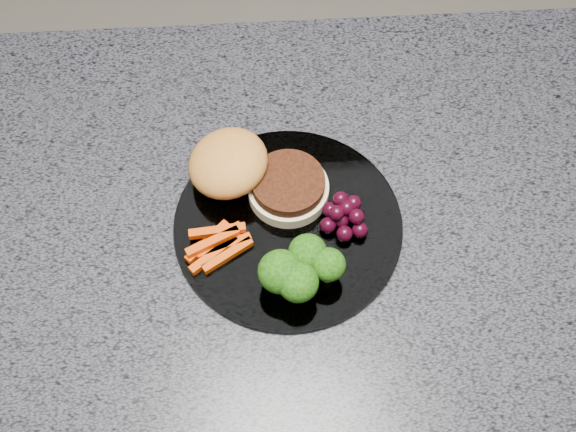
# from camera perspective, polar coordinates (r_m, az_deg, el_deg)

# --- Properties ---
(island_cabinet) EXTENTS (1.20, 0.60, 0.86)m
(island_cabinet) POSITION_cam_1_polar(r_m,az_deg,el_deg) (1.35, -2.95, -10.05)
(island_cabinet) COLOR #52341C
(island_cabinet) RESTS_ON ground
(countertop) EXTENTS (1.20, 0.60, 0.04)m
(countertop) POSITION_cam_1_polar(r_m,az_deg,el_deg) (0.94, -4.18, -0.91)
(countertop) COLOR #46464F
(countertop) RESTS_ON island_cabinet
(plate) EXTENTS (0.26, 0.26, 0.01)m
(plate) POSITION_cam_1_polar(r_m,az_deg,el_deg) (0.91, 0.00, -0.71)
(plate) COLOR white
(plate) RESTS_ON countertop
(burger) EXTENTS (0.17, 0.13, 0.05)m
(burger) POSITION_cam_1_polar(r_m,az_deg,el_deg) (0.92, -2.75, 3.01)
(burger) COLOR #F8E8AE
(burger) RESTS_ON plate
(carrot_sticks) EXTENTS (0.08, 0.06, 0.02)m
(carrot_sticks) POSITION_cam_1_polar(r_m,az_deg,el_deg) (0.89, -5.08, -2.01)
(carrot_sticks) COLOR #D44103
(carrot_sticks) RESTS_ON plate
(broccoli) EXTENTS (0.09, 0.08, 0.06)m
(broccoli) POSITION_cam_1_polar(r_m,az_deg,el_deg) (0.85, 0.80, -3.82)
(broccoli) COLOR olive
(broccoli) RESTS_ON plate
(grape_bunch) EXTENTS (0.05, 0.06, 0.03)m
(grape_bunch) POSITION_cam_1_polar(r_m,az_deg,el_deg) (0.90, 4.10, 0.07)
(grape_bunch) COLOR black
(grape_bunch) RESTS_ON plate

